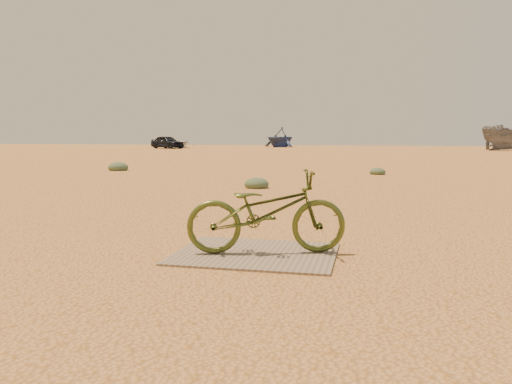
% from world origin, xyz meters
% --- Properties ---
extents(ground, '(120.00, 120.00, 0.00)m').
position_xyz_m(ground, '(0.00, 0.00, 0.00)').
color(ground, tan).
rests_on(ground, ground).
extents(plywood_board, '(1.62, 1.31, 0.02)m').
position_xyz_m(plywood_board, '(0.25, -0.15, 0.01)').
color(plywood_board, '#826F54').
rests_on(plywood_board, ground).
extents(bicycle, '(1.71, 1.00, 0.85)m').
position_xyz_m(bicycle, '(0.35, -0.14, 0.45)').
color(bicycle, '#47531D').
rests_on(bicycle, plywood_board).
extents(car, '(3.91, 3.00, 1.24)m').
position_xyz_m(car, '(-17.63, 39.97, 0.62)').
color(car, black).
rests_on(car, ground).
extents(boat_near_left, '(4.78, 5.83, 1.05)m').
position_xyz_m(boat_near_left, '(-17.91, 42.86, 0.53)').
color(boat_near_left, beige).
rests_on(boat_near_left, ground).
extents(boat_far_left, '(5.11, 5.34, 2.17)m').
position_xyz_m(boat_far_left, '(-8.05, 48.15, 1.09)').
color(boat_far_left, navy).
rests_on(boat_far_left, ground).
extents(kale_a, '(0.57, 0.57, 0.32)m').
position_xyz_m(kale_a, '(-1.21, 6.30, 0.00)').
color(kale_a, '#506443').
rests_on(kale_a, ground).
extents(kale_b, '(0.50, 0.50, 0.27)m').
position_xyz_m(kale_b, '(1.63, 11.16, 0.00)').
color(kale_b, '#506443').
rests_on(kale_b, ground).
extents(kale_c, '(0.70, 0.70, 0.38)m').
position_xyz_m(kale_c, '(-7.29, 11.01, 0.00)').
color(kale_c, '#506443').
rests_on(kale_c, ground).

